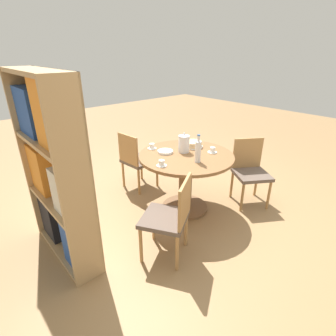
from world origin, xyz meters
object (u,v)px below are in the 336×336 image
(chair_c, at_px, (136,159))
(cup_b, at_px, (212,150))
(cake_main, at_px, (193,144))
(cup_c, at_px, (152,147))
(chair_a, at_px, (170,216))
(water_bottle, at_px, (198,151))
(chair_b, at_px, (250,170))
(cup_a, at_px, (162,164))
(coffee_pot, at_px, (184,143))
(bookshelf, at_px, (57,172))

(chair_c, relative_size, cup_b, 7.41)
(cake_main, xyz_separation_m, cup_c, (0.30, 0.44, -0.01))
(chair_a, xyz_separation_m, water_bottle, (0.27, -0.66, 0.42))
(cake_main, bearing_deg, cup_c, 55.44)
(cup_b, xyz_separation_m, cup_c, (0.60, 0.47, 0.00))
(cake_main, relative_size, cup_c, 2.17)
(chair_b, xyz_separation_m, chair_c, (1.31, 0.91, 0.00))
(chair_b, relative_size, cup_a, 7.41)
(cup_c, bearing_deg, coffee_pot, -148.01)
(cup_c, bearing_deg, cup_a, 152.29)
(chair_c, relative_size, cup_a, 7.41)
(chair_c, distance_m, cup_c, 0.54)
(bookshelf, height_order, coffee_pot, bookshelf)
(water_bottle, distance_m, cup_c, 0.70)
(cake_main, bearing_deg, chair_a, 123.51)
(chair_a, relative_size, chair_c, 1.00)
(cup_c, bearing_deg, chair_a, 150.39)
(bookshelf, bearing_deg, chair_b, 73.64)
(chair_c, height_order, coffee_pot, coffee_pot)
(water_bottle, height_order, cup_a, water_bottle)
(bookshelf, bearing_deg, cup_a, 74.24)
(chair_a, relative_size, water_bottle, 2.69)
(bookshelf, xyz_separation_m, coffee_pot, (-0.14, -1.49, -0.03))
(chair_b, distance_m, cup_b, 0.64)
(chair_a, bearing_deg, chair_c, -144.48)
(bookshelf, height_order, cup_b, bookshelf)
(cake_main, xyz_separation_m, cup_a, (-0.20, 0.70, -0.01))
(water_bottle, bearing_deg, cup_a, 64.48)
(water_bottle, distance_m, cake_main, 0.51)
(chair_c, bearing_deg, cup_c, 169.42)
(chair_c, distance_m, coffee_pot, 0.90)
(bookshelf, relative_size, cup_c, 15.34)
(chair_c, xyz_separation_m, coffee_pot, (-0.79, -0.18, 0.40))
(chair_b, height_order, cup_c, chair_b)
(chair_b, relative_size, bookshelf, 0.48)
(cake_main, bearing_deg, cup_b, -174.74)
(chair_b, bearing_deg, cake_main, 165.08)
(coffee_pot, distance_m, water_bottle, 0.35)
(chair_a, relative_size, cup_a, 7.41)
(coffee_pot, relative_size, water_bottle, 0.78)
(chair_c, xyz_separation_m, cake_main, (-0.74, -0.40, 0.33))
(cake_main, bearing_deg, coffee_pot, 102.76)
(chair_a, distance_m, chair_b, 1.50)
(bookshelf, height_order, water_bottle, bookshelf)
(chair_b, xyz_separation_m, water_bottle, (0.19, 0.84, 0.42))
(bookshelf, height_order, cup_c, bookshelf)
(coffee_pot, relative_size, cup_b, 2.15)
(chair_c, height_order, cup_c, chair_c)
(coffee_pot, xyz_separation_m, cake_main, (0.05, -0.22, -0.08))
(chair_b, bearing_deg, bookshelf, -163.34)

